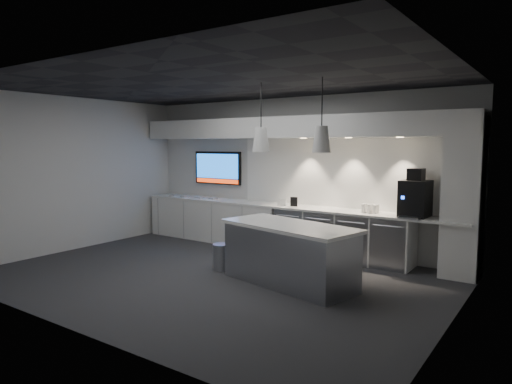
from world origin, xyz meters
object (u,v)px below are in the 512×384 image
Objects in this scene: wall_tv at (218,168)px; bin at (222,257)px; coffee_machine at (415,197)px; island at (289,254)px.

wall_tv reaches higher than bin.
wall_tv is 4.39m from coffee_machine.
island is 5.29× the size of bin.
bin is (-1.32, 0.04, -0.24)m from island.
island is 2.38m from coffee_machine.
wall_tv is 3.00m from bin.
island is at bearing -34.08° from wall_tv.
wall_tv is 1.58× the size of coffee_machine.
coffee_machine is (1.31, 1.83, 0.77)m from island.
bin is (1.75, -2.03, -1.34)m from wall_tv.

